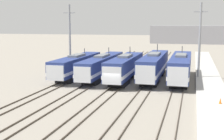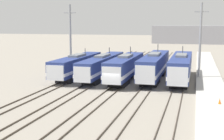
{
  "view_description": "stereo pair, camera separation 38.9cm",
  "coord_description": "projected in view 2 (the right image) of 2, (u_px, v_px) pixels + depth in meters",
  "views": [
    {
      "loc": [
        10.6,
        -40.49,
        9.23
      ],
      "look_at": [
        -0.9,
        3.29,
        2.4
      ],
      "focal_mm": 50.0,
      "sensor_mm": 36.0,
      "label": 1
    },
    {
      "loc": [
        10.97,
        -40.39,
        9.23
      ],
      "look_at": [
        -0.9,
        3.29,
        2.4
      ],
      "focal_mm": 50.0,
      "sensor_mm": 36.0,
      "label": 2
    }
  ],
  "objects": [
    {
      "name": "locomotive_center",
      "position": [
        125.0,
        68.0,
        49.83
      ],
      "size": [
        2.96,
        17.4,
        5.22
      ],
      "color": "black",
      "rests_on": "ground_plane"
    },
    {
      "name": "locomotive_center_right",
      "position": [
        154.0,
        66.0,
        51.18
      ],
      "size": [
        3.0,
        19.62,
        5.57
      ],
      "color": "black",
      "rests_on": "ground_plane"
    },
    {
      "name": "locomotive_center_left",
      "position": [
        102.0,
        66.0,
        52.52
      ],
      "size": [
        2.77,
        19.73,
        4.86
      ],
      "color": "black",
      "rests_on": "ground_plane"
    },
    {
      "name": "rail_pair_center",
      "position": [
        112.0,
        90.0,
        42.75
      ],
      "size": [
        1.51,
        120.0,
        0.15
      ],
      "color": "#4C4238",
      "rests_on": "ground_plane"
    },
    {
      "name": "catenary_tower_left",
      "position": [
        70.0,
        39.0,
        56.59
      ],
      "size": [
        2.22,
        0.38,
        12.54
      ],
      "color": "gray",
      "rests_on": "ground_plane"
    },
    {
      "name": "rail_pair_far_right",
      "position": [
        177.0,
        94.0,
        40.49
      ],
      "size": [
        1.5,
        120.0,
        0.15
      ],
      "color": "#4C4238",
      "rests_on": "ground_plane"
    },
    {
      "name": "depot_building",
      "position": [
        195.0,
        35.0,
        141.92
      ],
      "size": [
        37.54,
        11.27,
        8.05
      ],
      "color": "gray",
      "rests_on": "ground_plane"
    },
    {
      "name": "rail_pair_center_right",
      "position": [
        143.0,
        92.0,
        41.62
      ],
      "size": [
        1.51,
        120.0,
        0.15
      ],
      "color": "#4C4238",
      "rests_on": "ground_plane"
    },
    {
      "name": "ground_plane",
      "position": [
        112.0,
        91.0,
        42.76
      ],
      "size": [
        400.0,
        400.0,
        0.0
      ],
      "primitive_type": "plane",
      "color": "gray"
    },
    {
      "name": "traffic_cone",
      "position": [
        220.0,
        101.0,
        34.21
      ],
      "size": [
        0.3,
        0.3,
        0.67
      ],
      "color": "orange",
      "rests_on": "platform"
    },
    {
      "name": "platform",
      "position": [
        212.0,
        95.0,
        39.33
      ],
      "size": [
        4.0,
        120.0,
        0.42
      ],
      "color": "#B7B5AD",
      "rests_on": "ground_plane"
    },
    {
      "name": "catenary_tower_right",
      "position": [
        200.0,
        41.0,
        50.69
      ],
      "size": [
        2.22,
        0.38,
        12.54
      ],
      "color": "gray",
      "rests_on": "ground_plane"
    },
    {
      "name": "rail_pair_far_left",
      "position": [
        54.0,
        87.0,
        45.01
      ],
      "size": [
        1.5,
        120.0,
        0.15
      ],
      "color": "#4C4238",
      "rests_on": "ground_plane"
    },
    {
      "name": "locomotive_far_right",
      "position": [
        181.0,
        68.0,
        49.36
      ],
      "size": [
        3.01,
        18.76,
        5.34
      ],
      "color": "black",
      "rests_on": "ground_plane"
    },
    {
      "name": "rail_pair_center_left",
      "position": [
        82.0,
        89.0,
        43.88
      ],
      "size": [
        1.51,
        120.0,
        0.15
      ],
      "color": "#4C4238",
      "rests_on": "ground_plane"
    },
    {
      "name": "locomotive_far_left",
      "position": [
        76.0,
        66.0,
        53.15
      ],
      "size": [
        3.0,
        17.83,
        4.67
      ],
      "color": "black",
      "rests_on": "ground_plane"
    }
  ]
}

